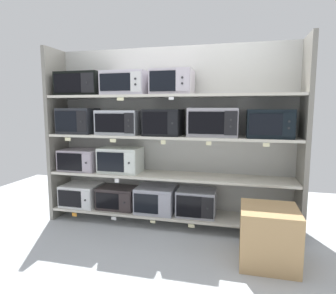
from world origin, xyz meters
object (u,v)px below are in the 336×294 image
microwave_6 (78,121)px  shipping_carton (269,236)px  microwave_1 (118,198)px  microwave_2 (156,199)px  microwave_12 (126,84)px  microwave_11 (81,84)px  microwave_10 (270,124)px  microwave_9 (213,122)px  microwave_8 (164,122)px  microwave_0 (82,194)px  microwave_3 (196,202)px  microwave_5 (121,160)px  microwave_13 (172,82)px  microwave_7 (120,122)px  microwave_4 (81,160)px

microwave_6 → shipping_carton: microwave_6 is taller
microwave_1 → microwave_2: size_ratio=1.02×
microwave_2 → microwave_12: bearing=180.0°
microwave_12 → microwave_11: bearing=-180.0°
microwave_1 → microwave_10: microwave_10 is taller
microwave_9 → microwave_11: (-1.70, -0.00, 0.47)m
microwave_8 → microwave_10: (1.22, 0.00, -0.00)m
microwave_9 → microwave_11: bearing=-180.0°
microwave_0 → microwave_12: microwave_12 is taller
microwave_0 → microwave_12: 1.61m
microwave_3 → microwave_10: size_ratio=0.95×
microwave_0 → microwave_11: bearing=-0.1°
microwave_5 → microwave_6: 0.77m
microwave_5 → shipping_carton: bearing=-20.2°
microwave_0 → shipping_carton: size_ratio=0.88×
microwave_12 → microwave_2: bearing=-0.0°
microwave_5 → microwave_13: size_ratio=1.07×
microwave_2 → microwave_7: bearing=-180.0°
microwave_5 → microwave_3: bearing=-0.0°
microwave_9 → microwave_11: 1.76m
microwave_6 → microwave_11: bearing=0.0°
microwave_7 → microwave_10: (1.79, 0.00, 0.01)m
microwave_7 → shipping_carton: size_ratio=0.98×
microwave_2 → microwave_7: size_ratio=0.90×
microwave_7 → microwave_10: 1.79m
microwave_6 → microwave_9: size_ratio=0.80×
microwave_5 → microwave_6: size_ratio=1.13×
microwave_1 → microwave_9: microwave_9 is taller
microwave_10 → microwave_11: bearing=-180.0°
microwave_3 → microwave_6: microwave_6 is taller
microwave_13 → microwave_11: bearing=180.0°
microwave_1 → microwave_10: 2.09m
microwave_2 → microwave_8: bearing=-0.2°
microwave_1 → microwave_9: size_ratio=0.86×
microwave_11 → microwave_9: bearing=0.0°
microwave_1 → microwave_12: (0.15, 0.00, 1.46)m
microwave_9 → shipping_carton: (0.60, -0.65, -1.03)m
microwave_13 → microwave_6: bearing=180.0°
microwave_10 → microwave_1: bearing=180.0°
shipping_carton → microwave_11: bearing=164.2°
microwave_2 → microwave_13: size_ratio=0.99×
shipping_carton → microwave_4: bearing=164.4°
microwave_5 → shipping_carton: (1.77, -0.65, -0.54)m
microwave_6 → microwave_9: microwave_9 is taller
microwave_5 → microwave_9: microwave_9 is taller
microwave_13 → shipping_carton: (1.09, -0.65, -1.50)m
microwave_10 → microwave_13: 1.21m
microwave_3 → microwave_4: 1.62m
microwave_9 → microwave_12: 1.17m
microwave_1 → microwave_2: bearing=0.0°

